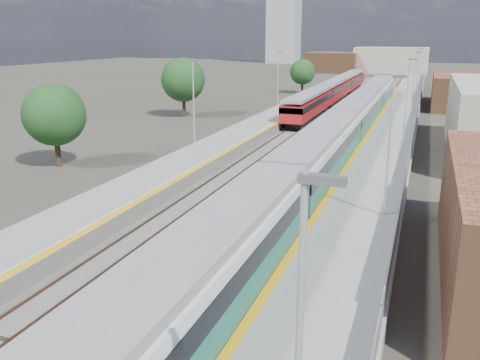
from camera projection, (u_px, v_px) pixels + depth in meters
The scene contains 11 objects.
ground at pixel (342, 134), 55.23m from camera, with size 320.00×320.00×0.00m, color #47443A.
ballast_bed at pixel (326, 129), 58.22m from camera, with size 10.50×155.00×0.06m, color #565451.
tracks at pixel (334, 126), 59.52m from camera, with size 8.96×160.00×0.17m.
platform_right at pixel (395, 129), 55.60m from camera, with size 4.70×155.00×8.52m.
platform_left at pixel (269, 121), 60.31m from camera, with size 4.30×155.00×8.52m.
buildings at pixel (329, 34), 138.29m from camera, with size 72.00×185.50×40.00m.
green_train at pixel (344, 128), 45.62m from camera, with size 3.04×84.62×3.35m.
red_train at pixel (335, 90), 80.33m from camera, with size 2.73×55.39×3.44m.
tree_a at pixel (54, 115), 40.59m from camera, with size 5.00×5.00×6.78m.
tree_b at pixel (183, 80), 65.61m from camera, with size 5.64×5.64×7.65m.
tree_c at pixel (303, 72), 92.58m from camera, with size 4.58×4.58×6.20m.
Camera 1 is at (8.13, -5.00, 10.42)m, focal length 38.00 mm.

